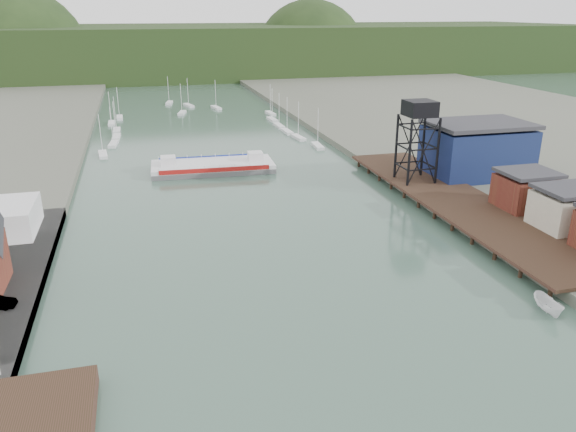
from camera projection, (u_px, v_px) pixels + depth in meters
ground at (358, 396)px, 53.52m from camera, size 600.00×600.00×0.00m
east_land at (572, 149)px, 148.18m from camera, size 120.00×400.00×3.20m
east_pier at (457, 200)px, 102.57m from camera, size 14.00×70.00×2.45m
lift_tower at (419, 113)px, 109.11m from camera, size 6.50×6.50×16.00m
blue_shed at (477, 150)px, 117.51m from camera, size 20.50×14.50×11.30m
marina_sailboats at (198, 124)px, 178.98m from camera, size 57.71×92.65×0.90m
distant_hills at (159, 54)px, 322.23m from camera, size 500.00×120.00×80.00m
chain_ferry at (213, 166)px, 127.68m from camera, size 27.81×12.33×3.93m
motorboat at (548, 306)px, 67.82m from camera, size 2.55×5.43×2.02m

